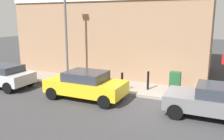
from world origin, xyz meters
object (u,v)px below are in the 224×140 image
Objects in this scene: utility_cabinet at (175,83)px; bollard_far_kerb at (122,81)px; car_silver at (1,75)px; car_grey at (218,101)px; bollard_near_cabinet at (148,80)px; car_yellow at (86,84)px; lamppost at (66,30)px.

bollard_far_kerb is (-0.72, 2.69, 0.02)m from utility_cabinet.
car_grey is at bearing -178.28° from car_silver.
utility_cabinet reaches higher than bollard_near_cabinet.
car_yellow is at bearing 118.79° from utility_cabinet.
bollard_near_cabinet is 0.18× the size of lamppost.
car_yellow is 3.91× the size of bollard_near_cabinet.
car_grey is at bearing -107.02° from bollard_far_kerb.
car_grey is 4.01× the size of bollard_near_cabinet.
car_yellow is 2.05m from bollard_far_kerb.
lamppost is at bearing 81.56° from bollard_far_kerb.
utility_cabinet is 7.07m from lamppost.
car_silver is at bearing 103.82° from utility_cabinet.
bollard_near_cabinet is (0.10, 1.47, 0.02)m from utility_cabinet.
bollard_near_cabinet is 1.47m from bollard_far_kerb.
car_yellow reaches higher than bollard_far_kerb.
bollard_far_kerb is 4.70m from lamppost.
utility_cabinet is at bearing -45.70° from car_grey.
car_grey is 4.21m from bollard_near_cabinet.
utility_cabinet is 2.78m from bollard_far_kerb.
car_grey is 3.01m from utility_cabinet.
car_silver is 4.65m from lamppost.
car_silver is at bearing 2.39° from car_yellow.
lamppost is (2.09, 2.49, 2.56)m from car_yellow.
car_yellow is (-0.06, 6.14, 0.03)m from car_grey.
bollard_far_kerb is (-0.82, 1.22, 0.00)m from bollard_near_cabinet.
bollard_near_cabinet is at bearing -162.50° from car_silver.
utility_cabinet is (2.23, -4.07, -0.07)m from car_yellow.
car_yellow is 5.64m from car_silver.
lamppost is at bearing -39.13° from car_yellow.
car_silver is 3.43× the size of utility_cabinet.
car_yellow is 3.49m from bollard_near_cabinet.
bollard_far_kerb is at bearing 123.96° from bollard_near_cabinet.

